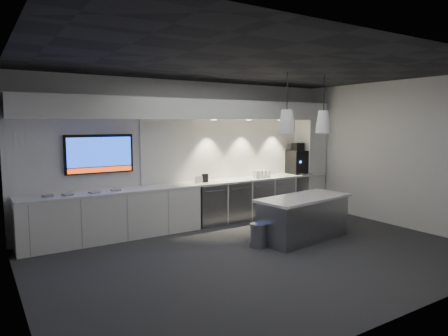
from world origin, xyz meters
TOP-DOWN VIEW (x-y plane):
  - floor at (0.00, 0.00)m, footprint 7.00×7.00m
  - ceiling at (0.00, 0.00)m, footprint 7.00×7.00m
  - wall_back at (0.00, 2.50)m, footprint 7.00×0.00m
  - wall_front at (0.00, -2.50)m, footprint 7.00×0.00m
  - wall_left at (-3.50, 0.00)m, footprint 0.00×7.00m
  - wall_right at (3.50, 0.00)m, footprint 0.00×7.00m
  - back_counter at (0.00, 2.17)m, footprint 6.80×0.65m
  - left_base_cabinets at (-1.75, 2.17)m, footprint 3.30×0.63m
  - fridge_unit_a at (0.25, 2.17)m, footprint 0.60×0.61m
  - fridge_unit_b at (0.88, 2.17)m, footprint 0.60×0.61m
  - fridge_unit_c at (1.51, 2.17)m, footprint 0.60×0.61m
  - fridge_unit_d at (2.14, 2.17)m, footprint 0.60×0.61m
  - backsplash at (1.20, 2.48)m, footprint 4.60×0.03m
  - soffit at (0.00, 2.20)m, footprint 6.90×0.60m
  - column at (3.20, 2.20)m, footprint 0.55×0.55m
  - wall_tv at (-1.90, 2.45)m, footprint 1.25×0.07m
  - island at (1.18, 0.28)m, footprint 1.96×1.05m
  - bin at (0.20, 0.34)m, footprint 0.36×0.36m
  - coffee_machine at (2.80, 2.20)m, footprint 0.46×0.62m
  - sign_black at (0.17, 2.15)m, footprint 0.14×0.03m
  - sign_white at (0.01, 2.13)m, footprint 0.18×0.03m
  - cup_cluster at (1.61, 2.09)m, footprint 0.41×0.19m
  - tray_a at (-2.86, 2.17)m, footprint 0.19×0.19m
  - tray_b at (-2.55, 2.12)m, footprint 0.20×0.20m
  - tray_c at (-2.11, 2.11)m, footprint 0.20×0.20m
  - tray_d at (-1.71, 2.14)m, footprint 0.17×0.17m
  - pendant_left at (0.73, 0.28)m, footprint 0.29×0.29m
  - pendant_right at (1.62, 0.28)m, footprint 0.29×0.29m

SIDE VIEW (x-z plane):
  - floor at x=0.00m, z-range 0.00..0.00m
  - bin at x=0.20m, z-range 0.00..0.41m
  - island at x=1.18m, z-range 0.00..0.80m
  - fridge_unit_a at x=0.25m, z-range 0.00..0.85m
  - fridge_unit_b at x=0.88m, z-range 0.00..0.85m
  - fridge_unit_c at x=1.51m, z-range 0.00..0.85m
  - fridge_unit_d at x=2.14m, z-range 0.00..0.85m
  - left_base_cabinets at x=-1.75m, z-range 0.00..0.86m
  - back_counter at x=0.00m, z-range 0.86..0.90m
  - tray_a at x=-2.86m, z-range 0.90..0.92m
  - tray_b at x=-2.55m, z-range 0.90..0.92m
  - tray_c at x=-2.11m, z-range 0.90..0.92m
  - tray_d at x=-1.71m, z-range 0.90..0.92m
  - sign_white at x=0.01m, z-range 0.90..1.04m
  - cup_cluster at x=1.61m, z-range 0.90..1.06m
  - sign_black at x=0.17m, z-range 0.90..1.08m
  - coffee_machine at x=2.80m, z-range 0.83..1.58m
  - column at x=3.20m, z-range 0.00..2.60m
  - wall_back at x=0.00m, z-range -2.00..5.00m
  - wall_front at x=0.00m, z-range -2.00..5.00m
  - wall_left at x=-3.50m, z-range -2.00..5.00m
  - wall_right at x=3.50m, z-range -2.00..5.00m
  - backsplash at x=1.20m, z-range 0.90..2.20m
  - wall_tv at x=-1.90m, z-range 1.20..1.92m
  - pendant_left at x=0.73m, z-range 1.60..2.71m
  - pendant_right at x=1.62m, z-range 1.60..2.71m
  - soffit at x=0.00m, z-range 2.20..2.60m
  - ceiling at x=0.00m, z-range 3.00..3.00m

